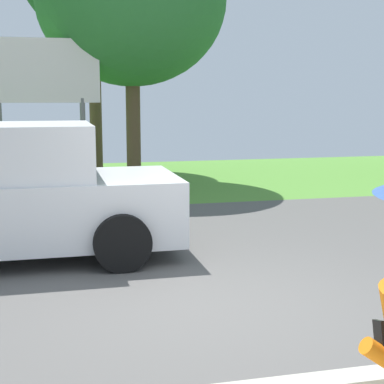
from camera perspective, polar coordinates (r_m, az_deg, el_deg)
name	(u,v)px	position (r m, az deg, el deg)	size (l,w,h in m)	color
ground_plane	(166,244)	(9.34, -2.56, -5.07)	(40.00, 22.00, 0.20)	#565451
roadside_billboard	(40,82)	(13.66, -14.40, 10.20)	(2.60, 0.12, 3.50)	slate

